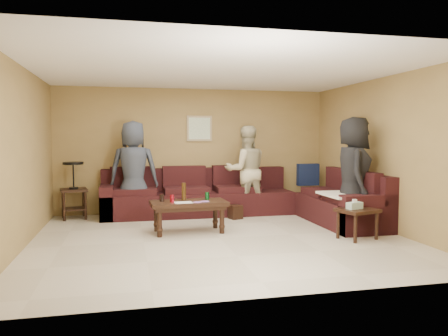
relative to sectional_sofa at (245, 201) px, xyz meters
name	(u,v)px	position (x,y,z in m)	size (l,w,h in m)	color
room	(220,128)	(-0.81, -1.52, 1.34)	(5.60, 5.50, 2.50)	beige
sectional_sofa	(245,201)	(0.00, 0.00, 0.00)	(4.65, 2.90, 0.97)	black
coffee_table	(188,206)	(-1.22, -1.00, 0.10)	(1.23, 0.65, 0.78)	black
end_table_left	(74,189)	(-3.14, 0.63, 0.23)	(0.54, 0.54, 1.06)	black
side_table_right	(357,213)	(1.17, -2.02, 0.07)	(0.66, 0.60, 0.60)	black
waste_bin	(235,212)	(-0.21, -0.04, -0.20)	(0.21, 0.21, 0.26)	black
wall_art	(199,128)	(-0.71, 0.96, 1.37)	(0.52, 0.04, 0.52)	tan
person_left	(134,170)	(-2.05, 0.40, 0.59)	(0.89, 0.58, 1.83)	#2F3541
person_middle	(246,171)	(0.10, 0.33, 0.55)	(0.85, 0.66, 1.74)	#B8AE89
person_right	(354,173)	(1.49, -1.32, 0.60)	(0.91, 0.59, 1.86)	black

